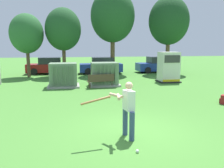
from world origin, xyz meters
TOP-DOWN VIEW (x-y plane):
  - ground_plane at (0.00, 0.00)m, footprint 96.00×96.00m
  - transformer_west at (-2.56, 8.76)m, footprint 2.10×1.70m
  - transformer_mid_west at (0.25, 8.79)m, footprint 2.10×1.70m
  - generator_enclosure at (5.31, 9.49)m, footprint 1.60×1.40m
  - park_bench at (-0.11, 7.92)m, footprint 1.84×0.72m
  - batter at (-0.36, -0.51)m, footprint 1.61×0.75m
  - sports_ball at (-0.31, -1.53)m, footprint 0.09×0.09m
  - backpack at (5.20, 2.71)m, footprint 0.38×0.38m
  - tree_left at (-5.80, 14.32)m, footprint 2.89×2.89m
  - tree_center_left at (-2.67, 14.55)m, footprint 3.20×3.20m
  - tree_center_right at (2.00, 15.38)m, footprint 4.23×4.23m
  - tree_right at (7.49, 14.84)m, footprint 3.91×3.91m
  - parked_car_leftmost at (-4.24, 16.44)m, footprint 4.26×2.04m
  - parked_car_left_of_center at (0.91, 15.74)m, footprint 4.27×2.06m
  - parked_car_right_of_center at (6.81, 15.83)m, footprint 4.27×2.06m

SIDE VIEW (x-z plane):
  - ground_plane at x=0.00m, z-range 0.00..0.00m
  - sports_ball at x=-0.31m, z-range 0.00..0.09m
  - backpack at x=5.20m, z-range -0.01..0.43m
  - park_bench at x=-0.11m, z-range 0.08..0.99m
  - parked_car_leftmost at x=-4.24m, z-range -0.06..1.56m
  - parked_car_left_of_center at x=0.91m, z-range -0.06..1.56m
  - parked_car_right_of_center at x=6.81m, z-range -0.06..1.56m
  - transformer_west at x=-2.56m, z-range -0.02..1.60m
  - transformer_mid_west at x=0.25m, z-range -0.02..1.60m
  - batter at x=-0.36m, z-range 0.11..1.85m
  - generator_enclosure at x=5.31m, z-range -0.01..2.29m
  - tree_left at x=-5.80m, z-range 1.03..6.54m
  - tree_center_left at x=-2.67m, z-range 1.14..7.26m
  - tree_right at x=7.49m, z-range 1.39..8.87m
  - tree_center_right at x=2.00m, z-range 1.50..9.58m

